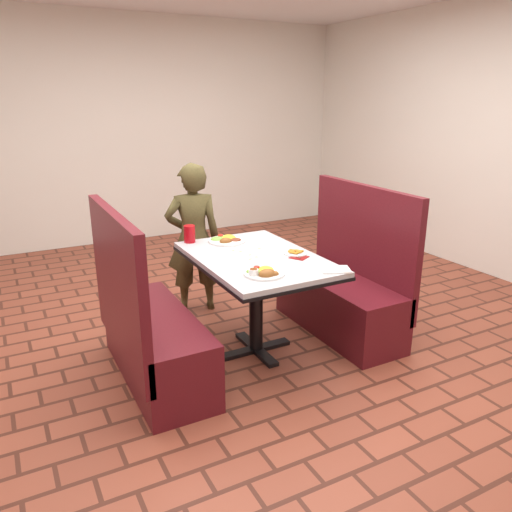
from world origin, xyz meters
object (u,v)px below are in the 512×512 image
object	(u,v)px
far_dinner_plate	(226,238)
dining_table	(256,269)
booth_bench_left	(149,334)
red_tumbler	(190,234)
near_dinner_plate	(264,271)
diner_person	(193,239)
plantain_plate	(295,253)
booth_bench_right	(344,292)

from	to	relation	value
far_dinner_plate	dining_table	bearing A→B (deg)	-85.61
booth_bench_left	red_tumbler	bearing A→B (deg)	47.24
dining_table	near_dinner_plate	size ratio (longest dim) A/B	4.66
dining_table	red_tumbler	bearing A→B (deg)	117.63
diner_person	far_dinner_plate	bearing A→B (deg)	111.98
far_dinner_plate	near_dinner_plate	bearing A→B (deg)	-97.65
dining_table	far_dinner_plate	xyz separation A→B (m)	(-0.03, 0.43, 0.12)
dining_table	red_tumbler	world-z (taller)	red_tumbler
near_dinner_plate	plantain_plate	distance (m)	0.50
near_dinner_plate	far_dinner_plate	bearing A→B (deg)	82.35
far_dinner_plate	booth_bench_left	bearing A→B (deg)	-150.80
booth_bench_left	booth_bench_right	xyz separation A→B (m)	(1.60, 0.00, 0.00)
booth_bench_right	booth_bench_left	bearing A→B (deg)	180.00
diner_person	dining_table	bearing A→B (deg)	110.32
near_dinner_plate	dining_table	bearing A→B (deg)	69.27
booth_bench_right	far_dinner_plate	distance (m)	1.04
plantain_plate	red_tumbler	size ratio (longest dim) A/B	1.28
red_tumbler	booth_bench_right	bearing A→B (deg)	-26.90
red_tumbler	dining_table	bearing A→B (deg)	-62.37
diner_person	plantain_plate	bearing A→B (deg)	123.76
plantain_plate	near_dinner_plate	bearing A→B (deg)	-145.87
diner_person	plantain_plate	xyz separation A→B (m)	(0.38, -1.05, 0.11)
booth_bench_left	far_dinner_plate	size ratio (longest dim) A/B	4.19
plantain_plate	dining_table	bearing A→B (deg)	161.30
plantain_plate	red_tumbler	world-z (taller)	red_tumbler
near_dinner_plate	red_tumbler	bearing A→B (deg)	99.15
diner_person	red_tumbler	world-z (taller)	diner_person
diner_person	red_tumbler	distance (m)	0.47
booth_bench_right	red_tumbler	xyz separation A→B (m)	(-1.09, 0.55, 0.49)
dining_table	booth_bench_right	size ratio (longest dim) A/B	1.01
red_tumbler	far_dinner_plate	bearing A→B (deg)	-25.77
dining_table	red_tumbler	distance (m)	0.64
dining_table	near_dinner_plate	bearing A→B (deg)	-110.73
booth_bench_left	red_tumbler	xyz separation A→B (m)	(0.51, 0.55, 0.49)
booth_bench_left	near_dinner_plate	size ratio (longest dim) A/B	4.62
booth_bench_right	red_tumbler	world-z (taller)	booth_bench_right
diner_person	far_dinner_plate	size ratio (longest dim) A/B	4.56
plantain_plate	far_dinner_plate	bearing A→B (deg)	120.30
far_dinner_plate	plantain_plate	size ratio (longest dim) A/B	1.70
red_tumbler	booth_bench_left	bearing A→B (deg)	-132.76
near_dinner_plate	diner_person	bearing A→B (deg)	88.61
dining_table	plantain_plate	distance (m)	0.31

